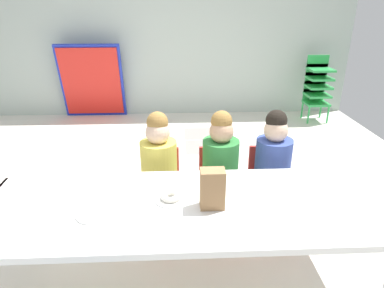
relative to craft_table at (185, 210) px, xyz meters
name	(u,v)px	position (x,y,z in m)	size (l,w,h in m)	color
ground_plane	(161,212)	(-0.18, 0.81, -0.56)	(5.47, 5.54, 0.02)	silver
back_wall	(165,25)	(-0.17, 3.58, 0.75)	(5.47, 0.10, 2.60)	#B2C1B7
craft_table	(185,210)	(0.00, 0.00, 0.00)	(2.19, 0.79, 0.59)	white
seated_child_near_camera	(160,161)	(-0.16, 0.62, 0.01)	(0.34, 0.34, 0.92)	red
seated_child_middle_seat	(220,160)	(0.27, 0.62, 0.01)	(0.34, 0.34, 0.92)	red
seated_child_far_right	(273,159)	(0.66, 0.62, 0.01)	(0.32, 0.31, 0.92)	red
kid_chair_green_stack	(317,85)	(1.98, 3.11, -0.03)	(0.32, 0.30, 0.92)	green
folded_activity_table	(92,82)	(-1.25, 3.38, -0.01)	(0.90, 0.29, 1.09)	#1E33BF
paper_bag_brown	(212,189)	(0.14, -0.03, 0.15)	(0.13, 0.09, 0.22)	#9E754C
paper_plate_near_edge	(171,199)	(-0.08, 0.04, 0.05)	(0.18, 0.18, 0.01)	white
paper_plate_center_table	(94,214)	(-0.48, -0.08, 0.05)	(0.18, 0.18, 0.01)	white
donut_powdered_on_plate	(171,196)	(-0.08, 0.04, 0.07)	(0.11, 0.11, 0.03)	white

